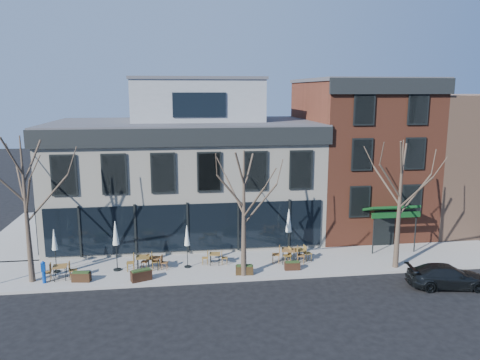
{
  "coord_description": "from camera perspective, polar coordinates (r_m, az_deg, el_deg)",
  "views": [
    {
      "loc": [
        -0.56,
        -28.38,
        10.35
      ],
      "look_at": [
        3.6,
        2.0,
        4.44
      ],
      "focal_mm": 35.0,
      "sensor_mm": 36.0,
      "label": 1
    }
  ],
  "objects": [
    {
      "name": "umbrella_0",
      "position": [
        28.55,
        -21.68,
        -7.05
      ],
      "size": [
        0.4,
        0.4,
        2.52
      ],
      "color": "black",
      "rests_on": "sidewalk_front"
    },
    {
      "name": "red_brick_building",
      "position": [
        36.32,
        14.22,
        3.12
      ],
      "size": [
        8.2,
        11.78,
        11.18
      ],
      "color": "brown",
      "rests_on": "ground"
    },
    {
      "name": "tree_corner",
      "position": [
        27.09,
        -24.62,
        -3.12
      ],
      "size": [
        3.93,
        3.98,
        7.92
      ],
      "color": "#382B21",
      "rests_on": "sidewalk_front"
    },
    {
      "name": "cafe_set_5",
      "position": [
        28.68,
        7.0,
        -8.94
      ],
      "size": [
        1.89,
        0.85,
        0.97
      ],
      "color": "brown",
      "rests_on": "sidewalk_front"
    },
    {
      "name": "umbrella_2",
      "position": [
        27.42,
        -6.48,
        -7.01
      ],
      "size": [
        0.41,
        0.41,
        2.54
      ],
      "color": "black",
      "rests_on": "sidewalk_front"
    },
    {
      "name": "cafe_set_1",
      "position": [
        27.81,
        -11.74,
        -9.71
      ],
      "size": [
        1.9,
        0.77,
        1.0
      ],
      "color": "brown",
      "rests_on": "sidewalk_front"
    },
    {
      "name": "cafe_set_2",
      "position": [
        27.9,
        -10.38,
        -9.77
      ],
      "size": [
        1.64,
        0.83,
        0.84
      ],
      "color": "brown",
      "rests_on": "sidewalk_front"
    },
    {
      "name": "cafe_set_3",
      "position": [
        28.18,
        -3.09,
        -9.42
      ],
      "size": [
        1.59,
        0.7,
        0.82
      ],
      "color": "brown",
      "rests_on": "sidewalk_front"
    },
    {
      "name": "parked_sedan",
      "position": [
        27.68,
        23.94,
        -10.67
      ],
      "size": [
        4.4,
        2.26,
        1.22
      ],
      "primitive_type": "imported",
      "rotation": [
        0.0,
        0.0,
        1.44
      ],
      "color": "black",
      "rests_on": "ground"
    },
    {
      "name": "cafe_set_0",
      "position": [
        27.79,
        -21.08,
        -10.3
      ],
      "size": [
        1.84,
        0.8,
        0.96
      ],
      "color": "brown",
      "rests_on": "sidewalk_front"
    },
    {
      "name": "tree_mid",
      "position": [
        25.59,
        0.49,
        -3.94
      ],
      "size": [
        3.5,
        3.55,
        7.04
      ],
      "color": "#382B21",
      "rests_on": "sidewalk_front"
    },
    {
      "name": "planter_1",
      "position": [
        26.49,
        -11.95,
        -11.27
      ],
      "size": [
        1.19,
        0.81,
        0.62
      ],
      "color": "black",
      "rests_on": "sidewalk_front"
    },
    {
      "name": "corner_building",
      "position": [
        33.93,
        -6.62,
        1.29
      ],
      "size": [
        18.39,
        10.39,
        11.1
      ],
      "color": "silver",
      "rests_on": "ground"
    },
    {
      "name": "planter_3",
      "position": [
        27.57,
        6.39,
        -10.33
      ],
      "size": [
        0.9,
        0.39,
        0.5
      ],
      "color": "black",
      "rests_on": "sidewalk_front"
    },
    {
      "name": "planter_2",
      "position": [
        26.75,
        0.54,
        -10.87
      ],
      "size": [
        1.02,
        0.49,
        0.55
      ],
      "color": "#322210",
      "rests_on": "sidewalk_front"
    },
    {
      "name": "ground",
      "position": [
        30.22,
        -6.34,
        -9.19
      ],
      "size": [
        120.0,
        120.0,
        0.0
      ],
      "primitive_type": "plane",
      "color": "black",
      "rests_on": "ground"
    },
    {
      "name": "sidewalk_side",
      "position": [
        37.44,
        -24.18,
        -6.01
      ],
      "size": [
        4.5,
        12.0,
        0.15
      ],
      "primitive_type": "cube",
      "color": "gray",
      "rests_on": "ground"
    },
    {
      "name": "call_box",
      "position": [
        27.58,
        -22.83,
        -10.21
      ],
      "size": [
        0.25,
        0.25,
        1.26
      ],
      "color": "#0B3897",
      "rests_on": "sidewalk_front"
    },
    {
      "name": "planter_0",
      "position": [
        27.23,
        -18.78,
        -11.08
      ],
      "size": [
        1.03,
        0.53,
        0.55
      ],
      "color": "black",
      "rests_on": "sidewalk_front"
    },
    {
      "name": "cafe_set_4",
      "position": [
        28.42,
        5.92,
        -9.03
      ],
      "size": [
        2.05,
        0.97,
        1.05
      ],
      "color": "brown",
      "rests_on": "sidewalk_front"
    },
    {
      "name": "sidewalk_front",
      "position": [
        28.43,
        0.45,
        -10.28
      ],
      "size": [
        33.5,
        4.7,
        0.15
      ],
      "primitive_type": "cube",
      "color": "gray",
      "rests_on": "ground"
    },
    {
      "name": "tree_right",
      "position": [
        28.24,
        18.9,
        -2.64
      ],
      "size": [
        3.72,
        3.77,
        7.48
      ],
      "color": "#382B21",
      "rests_on": "sidewalk_front"
    },
    {
      "name": "bg_building",
      "position": [
        42.03,
        26.41,
        2.45
      ],
      "size": [
        12.0,
        12.0,
        10.0
      ],
      "primitive_type": "cube",
      "color": "#8C664C",
      "rests_on": "ground"
    },
    {
      "name": "umbrella_4",
      "position": [
        29.05,
        5.96,
        -5.26
      ],
      "size": [
        0.49,
        0.49,
        3.03
      ],
      "color": "black",
      "rests_on": "sidewalk_front"
    },
    {
      "name": "umbrella_1",
      "position": [
        27.64,
        -14.92,
        -6.59
      ],
      "size": [
        0.47,
        0.47,
        2.92
      ],
      "color": "black",
      "rests_on": "sidewalk_front"
    }
  ]
}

